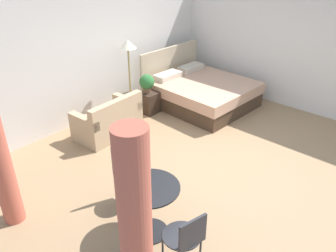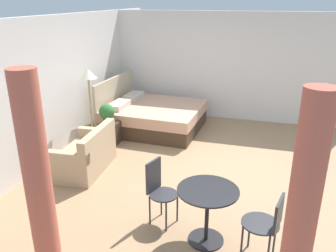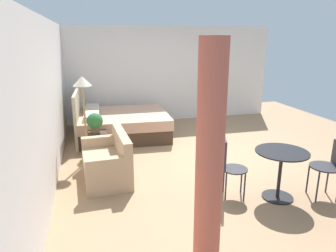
{
  "view_description": "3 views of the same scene",
  "coord_description": "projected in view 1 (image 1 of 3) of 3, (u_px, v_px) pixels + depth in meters",
  "views": [
    {
      "loc": [
        -4.04,
        -2.64,
        3.29
      ],
      "look_at": [
        -0.24,
        0.75,
        0.53
      ],
      "focal_mm": 36.52,
      "sensor_mm": 36.0,
      "label": 1
    },
    {
      "loc": [
        -5.34,
        -0.87,
        2.86
      ],
      "look_at": [
        0.65,
        0.87,
        0.54
      ],
      "focal_mm": 36.81,
      "sensor_mm": 36.0,
      "label": 2
    },
    {
      "loc": [
        -5.36,
        2.26,
        2.27
      ],
      "look_at": [
        -0.32,
        0.95,
        0.78
      ],
      "focal_mm": 33.1,
      "sensor_mm": 36.0,
      "label": 3
    }
  ],
  "objects": [
    {
      "name": "floor_lamp",
      "position": [
        128.0,
        53.0,
        6.77
      ],
      "size": [
        0.34,
        0.34,
        1.61
      ],
      "color": "#99844C",
      "rests_on": "ground"
    },
    {
      "name": "nightstand",
      "position": [
        152.0,
        101.0,
        7.44
      ],
      "size": [
        0.54,
        0.37,
        0.46
      ],
      "color": "#38281E",
      "rests_on": "ground"
    },
    {
      "name": "ground_plane",
      "position": [
        210.0,
        163.0,
        5.77
      ],
      "size": [
        9.16,
        8.82,
        0.02
      ],
      "primitive_type": "cube",
      "color": "#9E7A56"
    },
    {
      "name": "couch",
      "position": [
        109.0,
        121.0,
        6.5
      ],
      "size": [
        1.27,
        0.77,
        0.78
      ],
      "color": "tan",
      "rests_on": "ground"
    },
    {
      "name": "wall_back",
      "position": [
        96.0,
        54.0,
        6.85
      ],
      "size": [
        9.16,
        0.12,
        2.59
      ],
      "primitive_type": "cube",
      "color": "silver",
      "rests_on": "ground"
    },
    {
      "name": "cafe_chair_near_window",
      "position": [
        125.0,
        169.0,
        4.7
      ],
      "size": [
        0.48,
        0.48,
        0.89
      ],
      "color": "#2D2D33",
      "rests_on": "ground"
    },
    {
      "name": "balcony_table",
      "position": [
        150.0,
        201.0,
        4.16
      ],
      "size": [
        0.75,
        0.75,
        0.73
      ],
      "color": "black",
      "rests_on": "ground"
    },
    {
      "name": "bed",
      "position": [
        200.0,
        91.0,
        7.72
      ],
      "size": [
        1.93,
        2.16,
        1.14
      ],
      "color": "#473323",
      "rests_on": "ground"
    },
    {
      "name": "wall_right",
      "position": [
        299.0,
        49.0,
        7.17
      ],
      "size": [
        0.12,
        5.82,
        2.59
      ],
      "primitive_type": "cube",
      "color": "silver",
      "rests_on": "ground"
    },
    {
      "name": "potted_plant",
      "position": [
        147.0,
        82.0,
        7.18
      ],
      "size": [
        0.32,
        0.32,
        0.4
      ],
      "color": "brown",
      "rests_on": "nightstand"
    },
    {
      "name": "cafe_chair_near_couch",
      "position": [
        186.0,
        237.0,
        3.62
      ],
      "size": [
        0.51,
        0.51,
        0.85
      ],
      "color": "#2D2D33",
      "rests_on": "ground"
    }
  ]
}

